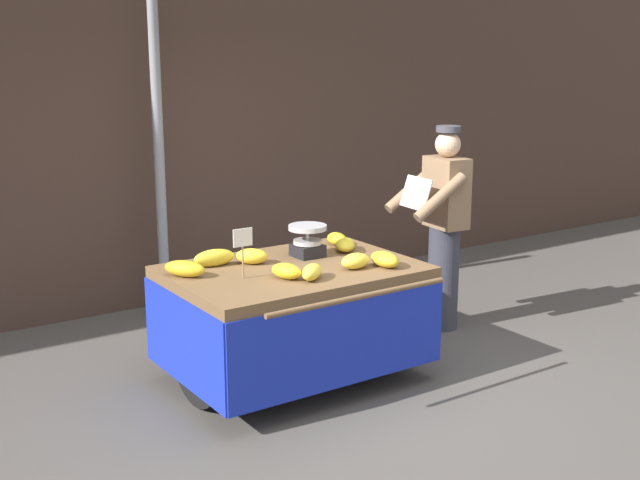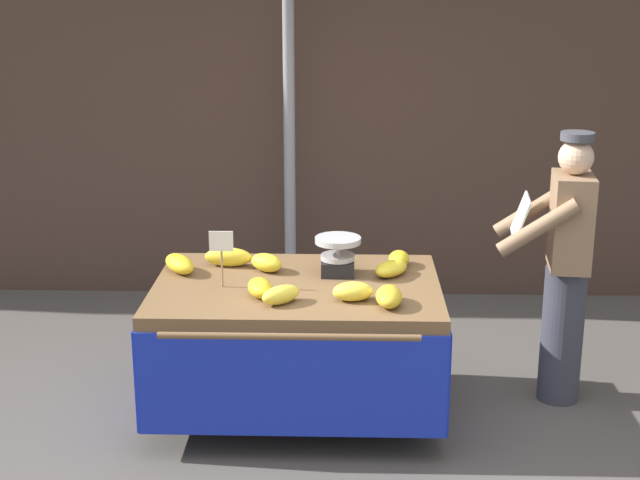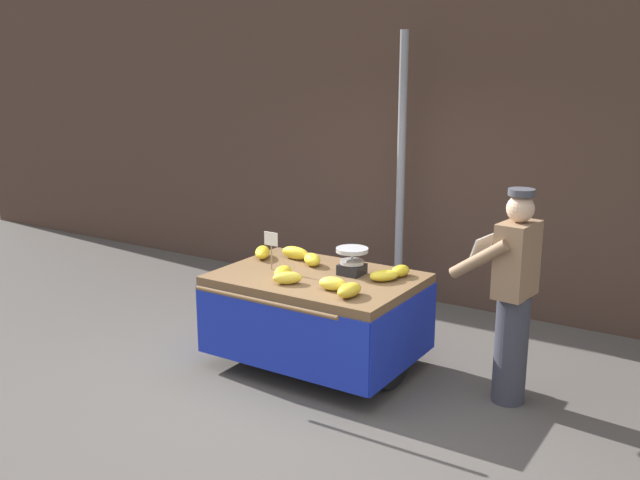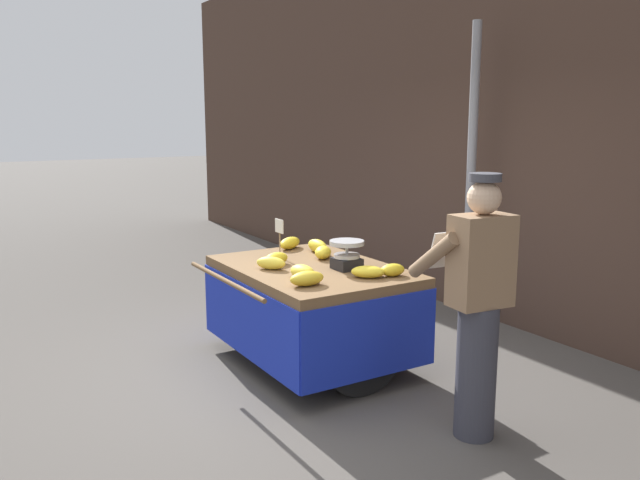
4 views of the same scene
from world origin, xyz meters
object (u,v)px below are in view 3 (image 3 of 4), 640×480
object	(u,v)px
banana_cart	(317,299)
banana_bunch_5	(295,253)
street_pole	(401,173)
price_sign	(271,242)
banana_bunch_0	(384,276)
vendor_person	(512,296)
banana_bunch_3	(312,260)
banana_bunch_8	(400,271)
weighing_scale	(352,261)
banana_bunch_4	(333,284)
banana_bunch_6	(349,290)
banana_bunch_1	(262,252)
banana_bunch_2	(283,272)
banana_bunch_7	(287,278)

from	to	relation	value
banana_cart	banana_bunch_5	distance (m)	0.62
street_pole	banana_bunch_5	bearing A→B (deg)	-100.49
price_sign	banana_bunch_0	size ratio (longest dim) A/B	1.32
banana_cart	vendor_person	bearing A→B (deg)	8.79
banana_bunch_3	banana_bunch_8	distance (m)	0.83
weighing_scale	banana_bunch_4	xyz separation A→B (m)	(0.09, -0.46, -0.06)
street_pole	weighing_scale	size ratio (longest dim) A/B	10.54
banana_cart	vendor_person	xyz separation A→B (m)	(1.63, 0.25, 0.25)
price_sign	banana_bunch_6	world-z (taller)	price_sign
street_pole	banana_bunch_6	bearing A→B (deg)	-73.16
banana_cart	price_sign	xyz separation A→B (m)	(-0.43, -0.07, 0.46)
banana_bunch_4	banana_bunch_0	bearing A→B (deg)	62.05
banana_bunch_0	vendor_person	world-z (taller)	vendor_person
price_sign	vendor_person	bearing A→B (deg)	8.89
banana_bunch_0	banana_bunch_8	size ratio (longest dim) A/B	1.27
weighing_scale	banana_bunch_1	bearing A→B (deg)	179.38
banana_cart	banana_bunch_2	xyz separation A→B (m)	(-0.20, -0.23, 0.27)
weighing_scale	banana_bunch_8	xyz separation A→B (m)	(0.38, 0.17, -0.07)
banana_bunch_8	banana_bunch_2	bearing A→B (deg)	-144.58
banana_bunch_3	banana_bunch_0	bearing A→B (deg)	-5.05
banana_cart	banana_bunch_2	world-z (taller)	banana_bunch_2
weighing_scale	banana_bunch_6	distance (m)	0.62
price_sign	banana_bunch_5	bearing A→B (deg)	92.02
price_sign	banana_bunch_7	distance (m)	0.49
banana_bunch_0	banana_bunch_1	distance (m)	1.30
banana_bunch_2	banana_bunch_4	world-z (taller)	banana_bunch_4
banana_bunch_0	banana_bunch_7	world-z (taller)	banana_bunch_7
banana_bunch_2	banana_bunch_3	distance (m)	0.46
banana_bunch_8	banana_bunch_0	bearing A→B (deg)	-106.77
banana_bunch_3	banana_bunch_4	xyz separation A→B (m)	(0.53, -0.51, -0.00)
weighing_scale	banana_bunch_8	bearing A→B (deg)	23.99
banana_cart	banana_bunch_8	world-z (taller)	banana_bunch_8
price_sign	banana_bunch_7	world-z (taller)	price_sign
banana_bunch_0	banana_bunch_4	bearing A→B (deg)	-117.95
banana_bunch_6	banana_bunch_8	bearing A→B (deg)	82.48
street_pole	price_sign	size ratio (longest dim) A/B	8.68
street_pole	banana_bunch_5	distance (m)	1.70
banana_bunch_5	banana_bunch_7	distance (m)	0.77
banana_bunch_0	banana_bunch_1	world-z (taller)	banana_bunch_1
street_pole	banana_bunch_8	bearing A→B (deg)	-63.33
banana_bunch_1	banana_bunch_7	world-z (taller)	banana_bunch_1
street_pole	vendor_person	xyz separation A→B (m)	(1.79, -1.65, -0.60)
banana_bunch_2	street_pole	bearing A→B (deg)	88.87
banana_bunch_7	banana_bunch_5	bearing A→B (deg)	119.46
street_pole	banana_bunch_1	distance (m)	1.89
street_pole	banana_bunch_0	distance (m)	1.97
street_pole	price_sign	bearing A→B (deg)	-98.02
banana_bunch_1	banana_bunch_5	bearing A→B (deg)	24.54
banana_bunch_3	street_pole	bearing A→B (deg)	88.49
banana_bunch_1	price_sign	bearing A→B (deg)	-41.72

